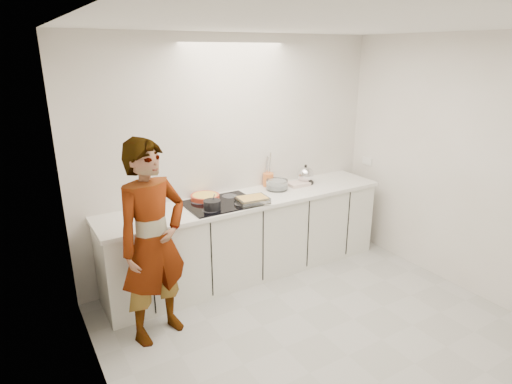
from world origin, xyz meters
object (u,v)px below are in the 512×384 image
mixing_bowl (277,185)px  saucepan (212,205)px  tart_dish (205,197)px  kettle (305,175)px  baking_dish (253,200)px  cook (153,242)px  hob (221,203)px  utensil_crock (268,180)px

mixing_bowl → saucepan: bearing=-165.9°
tart_dish → kettle: bearing=-2.5°
kettle → baking_dish: bearing=-161.6°
saucepan → mixing_bowl: 0.96m
saucepan → kettle: kettle is taller
tart_dish → cook: cook is taller
hob → mixing_bowl: 0.78m
tart_dish → cook: size_ratio=0.20×
baking_dish → mixing_bowl: mixing_bowl is taller
baking_dish → mixing_bowl: size_ratio=1.32×
baking_dish → utensil_crock: size_ratio=2.18×
baking_dish → mixing_bowl: 0.56m
mixing_bowl → kettle: 0.43m
saucepan → mixing_bowl: bearing=14.1°
hob → baking_dish: baking_dish is taller
hob → utensil_crock: 0.81m
tart_dish → baking_dish: 0.52m
hob → baking_dish: size_ratio=2.14×
hob → saucepan: size_ratio=3.95×
saucepan → kettle: bearing=11.0°
baking_dish → kettle: (0.91, 0.30, 0.05)m
baking_dish → cook: size_ratio=0.19×
kettle → mixing_bowl: bearing=-176.1°
tart_dish → baking_dish: (0.37, -0.36, 0.01)m
saucepan → cook: 0.82m
hob → mixing_bowl: mixing_bowl is taller
tart_dish → kettle: (1.29, -0.06, 0.06)m
saucepan → tart_dish: bearing=78.1°
hob → mixing_bowl: bearing=7.7°
utensil_crock → cook: (-1.65, -0.77, -0.10)m
hob → baking_dish: 0.33m
hob → saucepan: (-0.16, -0.13, 0.05)m
tart_dish → saucepan: saucepan is taller
utensil_crock → kettle: bearing=-17.7°
tart_dish → kettle: kettle is taller
mixing_bowl → kettle: bearing=3.9°
mixing_bowl → utensil_crock: bearing=94.0°
cook → baking_dish: bearing=-0.9°
tart_dish → utensil_crock: bearing=5.6°
mixing_bowl → cook: size_ratio=0.14×
saucepan → cook: cook is taller
mixing_bowl → utensil_crock: size_ratio=1.65×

